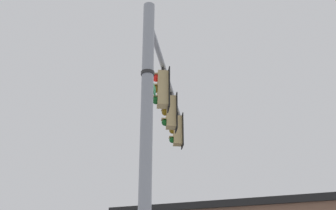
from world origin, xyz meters
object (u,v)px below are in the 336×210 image
Objects in this scene: traffic_light_nearest_pole at (162,89)px; traffic_light_mid_outer at (177,131)px; traffic_light_mid_inner at (170,112)px; street_name_sign at (150,79)px.

traffic_light_mid_outer is at bearing -13.85° from traffic_light_nearest_pole.
traffic_light_nearest_pole is 1.70m from traffic_light_mid_inner.
traffic_light_mid_outer is 5.38m from street_name_sign.
traffic_light_nearest_pole is at bearing -13.26° from street_name_sign.
traffic_light_mid_inner is at bearing -13.85° from traffic_light_nearest_pole.
traffic_light_nearest_pole reaches higher than street_name_sign.
street_name_sign is (-3.54, 0.85, -0.66)m from traffic_light_mid_inner.
traffic_light_nearest_pole is 1.16× the size of street_name_sign.
traffic_light_mid_inner reaches higher than street_name_sign.
street_name_sign is at bearing 166.36° from traffic_light_mid_outer.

